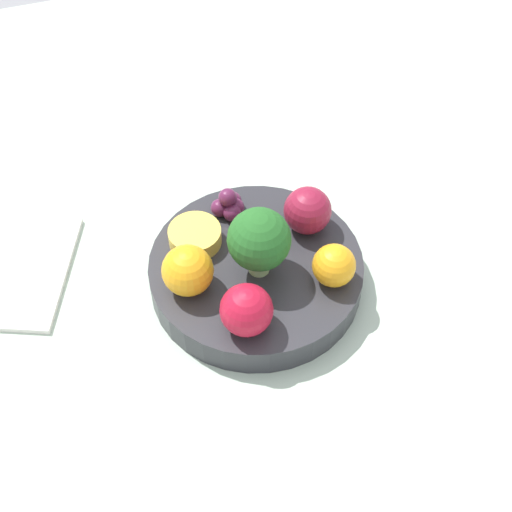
# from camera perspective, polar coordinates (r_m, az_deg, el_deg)

# --- Properties ---
(ground_plane) EXTENTS (6.00, 6.00, 0.00)m
(ground_plane) POSITION_cam_1_polar(r_m,az_deg,el_deg) (0.75, 0.00, -3.05)
(ground_plane) COLOR gray
(table_surface) EXTENTS (1.20, 1.20, 0.02)m
(table_surface) POSITION_cam_1_polar(r_m,az_deg,el_deg) (0.74, 0.00, -2.59)
(table_surface) COLOR #B2C6B2
(table_surface) RESTS_ON ground_plane
(bowl) EXTENTS (0.21, 0.21, 0.03)m
(bowl) POSITION_cam_1_polar(r_m,az_deg,el_deg) (0.72, 0.00, -1.33)
(bowl) COLOR #2D2D33
(bowl) RESTS_ON table_surface
(broccoli) EXTENTS (0.06, 0.06, 0.08)m
(broccoli) POSITION_cam_1_polar(r_m,az_deg,el_deg) (0.67, 0.48, 1.31)
(broccoli) COLOR #99C17A
(broccoli) RESTS_ON bowl
(apple_red) EXTENTS (0.05, 0.05, 0.05)m
(apple_red) POSITION_cam_1_polar(r_m,az_deg,el_deg) (0.72, 4.15, 3.65)
(apple_red) COLOR maroon
(apple_red) RESTS_ON bowl
(apple_green) EXTENTS (0.05, 0.05, 0.05)m
(apple_green) POSITION_cam_1_polar(r_m,az_deg,el_deg) (0.64, -0.77, -4.34)
(apple_green) COLOR #B7142D
(apple_green) RESTS_ON bowl
(orange_front) EXTENTS (0.05, 0.05, 0.05)m
(orange_front) POSITION_cam_1_polar(r_m,az_deg,el_deg) (0.67, -5.49, -1.17)
(orange_front) COLOR orange
(orange_front) RESTS_ON bowl
(orange_back) EXTENTS (0.04, 0.04, 0.04)m
(orange_back) POSITION_cam_1_polar(r_m,az_deg,el_deg) (0.68, 6.26, -0.76)
(orange_back) COLOR orange
(orange_back) RESTS_ON bowl
(grape_cluster) EXTENTS (0.04, 0.04, 0.03)m
(grape_cluster) POSITION_cam_1_polar(r_m,az_deg,el_deg) (0.74, -2.20, 4.08)
(grape_cluster) COLOR #5B1E42
(grape_cluster) RESTS_ON bowl
(small_cup) EXTENTS (0.05, 0.05, 0.02)m
(small_cup) POSITION_cam_1_polar(r_m,az_deg,el_deg) (0.72, -4.91, 1.59)
(small_cup) COLOR #F4CC4C
(small_cup) RESTS_ON bowl
(napkin) EXTENTS (0.16, 0.18, 0.01)m
(napkin) POSITION_cam_1_polar(r_m,az_deg,el_deg) (0.78, -18.95, -1.06)
(napkin) COLOR white
(napkin) RESTS_ON table_surface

